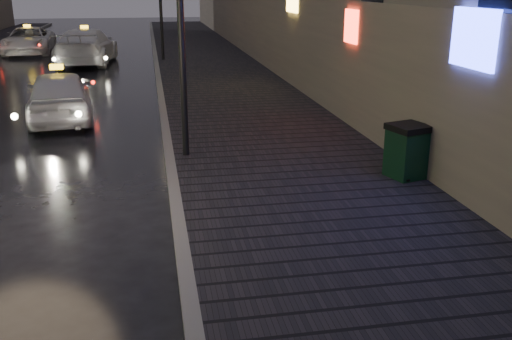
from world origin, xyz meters
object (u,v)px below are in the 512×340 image
Objects in this scene: taxi_mid at (86,47)px; taxi_far at (29,41)px; taxi_near at (60,95)px; trash_bin at (407,151)px.

taxi_mid is 5.93m from taxi_far.
taxi_mid is 1.12× the size of taxi_far.
taxi_near reaches higher than taxi_far.
taxi_mid is (-0.38, 11.67, 0.11)m from taxi_near.
taxi_near is 16.95m from taxi_far.
taxi_mid is (-7.44, 18.26, 0.16)m from trash_bin.
trash_bin is 9.66m from taxi_near.
taxi_near is at bearing -78.64° from taxi_far.
taxi_mid reaches higher than taxi_far.
trash_bin is at bearing -66.42° from taxi_far.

